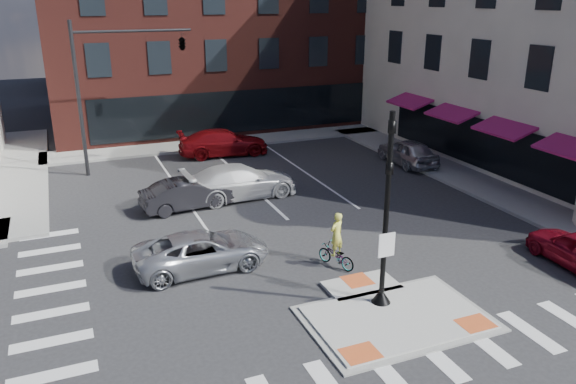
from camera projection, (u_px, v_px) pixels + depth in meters
name	position (u px, v px, depth m)	size (l,w,h in m)	color
ground	(387.00, 311.00, 17.11)	(120.00, 120.00, 0.00)	#28282B
refuge_island	(392.00, 314.00, 16.87)	(5.40, 4.65, 0.13)	gray
sidewalk_e	(462.00, 176.00, 29.69)	(3.00, 24.00, 0.15)	gray
sidewalk_n	(250.00, 139.00, 37.37)	(26.00, 3.00, 0.15)	gray
building_n	(206.00, 14.00, 43.54)	(24.40, 18.40, 15.50)	#521F19
building_far_left	(95.00, 37.00, 59.41)	(10.00, 12.00, 10.00)	slate
building_far_right	(210.00, 24.00, 65.50)	(12.00, 12.00, 12.00)	brown
signal_pole	(385.00, 236.00, 16.68)	(0.60, 0.60, 5.98)	black
mast_arm_signal	(155.00, 54.00, 29.53)	(6.10, 2.24, 8.00)	black
silver_suv	(202.00, 251.00, 19.64)	(2.20, 4.76, 1.32)	silver
white_pickup	(240.00, 181.00, 26.56)	(2.23, 5.49, 1.59)	silver
bg_car_dark	(187.00, 194.00, 25.18)	(1.45, 4.15, 1.37)	#232327
bg_car_silver	(408.00, 152.00, 31.82)	(1.75, 4.36, 1.49)	silver
bg_car_red	(223.00, 142.00, 33.70)	(2.17, 5.35, 1.55)	maroon
cyclist	(336.00, 249.00, 19.73)	(1.13, 1.67, 2.04)	#3F3F44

